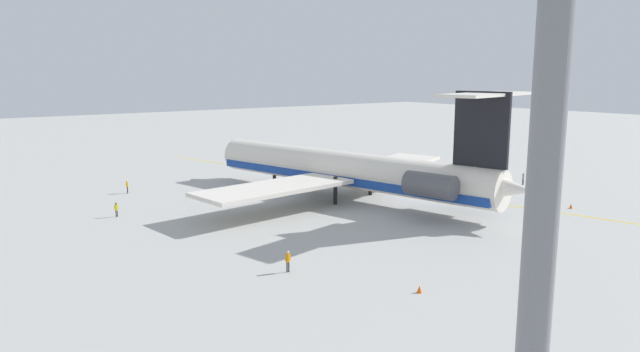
{
  "coord_description": "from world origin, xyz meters",
  "views": [
    {
      "loc": [
        -58.98,
        59.33,
        16.0
      ],
      "look_at": [
        -2.27,
        17.4,
        3.31
      ],
      "focal_mm": 32.34,
      "sensor_mm": 36.0,
      "label": 1
    }
  ],
  "objects": [
    {
      "name": "ground_crew_starboard",
      "position": [
        17.41,
        35.06,
        1.13
      ],
      "size": [
        0.4,
        0.29,
        1.78
      ],
      "rotation": [
        0.0,
        0.0,
        4.18
      ],
      "color": "black",
      "rests_on": "ground"
    },
    {
      "name": "taxiway_centreline",
      "position": [
        -2.27,
        3.94,
        0.0
      ],
      "size": [
        94.78,
        25.04,
        0.01
      ],
      "primitive_type": "cube",
      "rotation": [
        0.0,
        0.0,
        0.26
      ],
      "color": "gold",
      "rests_on": "ground"
    },
    {
      "name": "light_mast",
      "position": [
        -52.46,
        48.85,
        12.1
      ],
      "size": [
        4.0,
        0.7,
        21.83
      ],
      "color": "slate",
      "rests_on": "ground"
    },
    {
      "name": "ground_crew_portside",
      "position": [
        -21.46,
        34.83,
        1.14
      ],
      "size": [
        0.29,
        0.44,
        1.8
      ],
      "rotation": [
        0.0,
        0.0,
        2.85
      ],
      "color": "black",
      "rests_on": "ground"
    },
    {
      "name": "ground_crew_near_tail",
      "position": [
        -10.77,
        -12.83,
        1.09
      ],
      "size": [
        0.28,
        0.44,
        1.72
      ],
      "rotation": [
        0.0,
        0.0,
        3.15
      ],
      "color": "black",
      "rests_on": "ground"
    },
    {
      "name": "ground",
      "position": [
        0.0,
        0.0,
        0.0
      ],
      "size": [
        342.89,
        342.89,
        0.0
      ],
      "primitive_type": "plane",
      "color": "#ADADA8"
    },
    {
      "name": "safety_cone_nose",
      "position": [
        -30.96,
        29.49,
        0.28
      ],
      "size": [
        0.4,
        0.4,
        0.55
      ],
      "primitive_type": "cone",
      "color": "#EA590F",
      "rests_on": "ground"
    },
    {
      "name": "safety_cone_wingtip",
      "position": [
        -22.94,
        -4.62,
        0.28
      ],
      "size": [
        0.4,
        0.4,
        0.55
      ],
      "primitive_type": "cone",
      "color": "#EA590F",
      "rests_on": "ground"
    },
    {
      "name": "ground_crew_near_nose",
      "position": [
        5.24,
        40.31,
        1.04
      ],
      "size": [
        0.26,
        0.38,
        1.64
      ],
      "rotation": [
        0.0,
        0.0,
        5.85
      ],
      "color": "black",
      "rests_on": "ground"
    },
    {
      "name": "main_jetliner",
      "position": [
        -3.6,
        13.11,
        3.84
      ],
      "size": [
        47.98,
        42.78,
        14.08
      ],
      "rotation": [
        0.0,
        0.0,
        0.21
      ],
      "color": "silver",
      "rests_on": "ground"
    }
  ]
}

